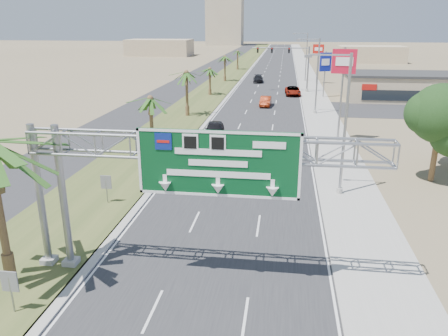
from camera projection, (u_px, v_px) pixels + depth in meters
name	position (u px, v px, depth m)	size (l,w,h in m)	color
road	(273.00, 70.00, 115.44)	(12.00, 300.00, 0.02)	#28282B
sidewalk_right	(306.00, 71.00, 114.32)	(4.00, 300.00, 0.10)	#9E9B93
median_grass	(236.00, 70.00, 116.72)	(7.00, 300.00, 0.12)	#3C4C21
opposing_road	(210.00, 69.00, 117.65)	(8.00, 300.00, 0.02)	#28282B
sign_gantry	(185.00, 158.00, 19.59)	(16.75, 1.24, 7.50)	gray
palm_row_b	(150.00, 99.00, 41.81)	(3.99, 3.99, 5.95)	brown
palm_row_c	(186.00, 73.00, 56.61)	(3.99, 3.99, 6.75)	brown
palm_row_d	(210.00, 69.00, 73.92)	(3.99, 3.99, 5.45)	brown
palm_row_e	(225.00, 57.00, 91.57)	(3.99, 3.99, 6.15)	brown
palm_row_f	(238.00, 52.00, 115.19)	(3.99, 3.99, 5.75)	brown
streetlight_near	(342.00, 131.00, 30.29)	(3.27, 0.44, 10.00)	gray
streetlight_mid	(316.00, 79.00, 58.49)	(3.27, 0.44, 10.00)	gray
streetlight_far	(305.00, 59.00, 92.33)	(3.27, 0.44, 10.00)	gray
signal_mast	(297.00, 65.00, 77.49)	(10.28, 0.71, 8.00)	gray
store_building	(402.00, 87.00, 70.58)	(18.00, 10.00, 4.00)	tan
oak_near	(439.00, 125.00, 33.10)	(4.50, 4.50, 6.80)	brown
median_signback_a	(10.00, 285.00, 18.23)	(0.75, 0.08, 2.08)	gray
median_signback_b	(106.00, 184.00, 29.60)	(0.75, 0.08, 2.08)	gray
tower_distant	(225.00, 13.00, 245.69)	(20.00, 16.00, 35.00)	tan
building_distant_left	(160.00, 48.00, 167.35)	(24.00, 14.00, 6.00)	tan
building_distant_right	(371.00, 54.00, 138.95)	(20.00, 12.00, 5.00)	tan
car_left_lane	(215.00, 130.00, 47.43)	(2.01, 4.99, 1.70)	black
car_mid_lane	(266.00, 101.00, 65.26)	(1.54, 4.42, 1.46)	maroon
car_right_lane	(293.00, 91.00, 75.09)	(2.49, 5.40, 1.50)	gray
car_far	(258.00, 79.00, 91.70)	(2.04, 5.01, 1.45)	black
pole_sign_red_near	(344.00, 68.00, 43.65)	(2.42, 0.63, 9.62)	gray
pole_sign_blue	(325.00, 64.00, 71.55)	(1.95, 1.10, 7.51)	gray
pole_sign_red_far	(318.00, 52.00, 87.72)	(2.17, 1.04, 8.04)	gray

